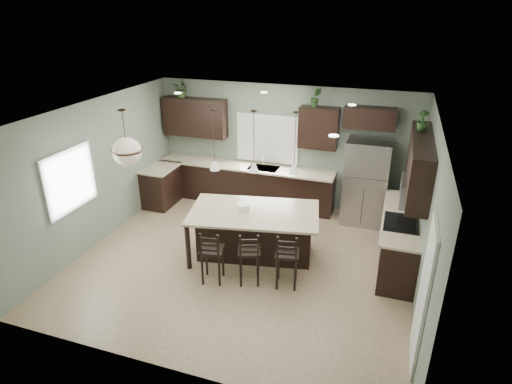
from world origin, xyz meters
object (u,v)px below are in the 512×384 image
object	(u,v)px
bar_stool_center	(249,257)
kitchen_island	(254,234)
serving_dish	(243,207)
bar_stool_right	(287,259)
plant_back_left	(182,89)
refrigerator	(366,182)
bar_stool_left	(212,255)

from	to	relation	value
bar_stool_center	kitchen_island	bearing A→B (deg)	83.71
serving_dish	bar_stool_center	size ratio (longest dim) A/B	0.24
serving_dish	bar_stool_right	distance (m)	1.33
plant_back_left	kitchen_island	bearing A→B (deg)	-42.13
refrigerator	kitchen_island	xyz separation A→B (m)	(-1.81, -2.08, -0.46)
refrigerator	kitchen_island	world-z (taller)	refrigerator
refrigerator	bar_stool_right	bearing A→B (deg)	-109.23
kitchen_island	bar_stool_right	distance (m)	1.11
plant_back_left	refrigerator	bearing A→B (deg)	-2.89
bar_stool_right	refrigerator	bearing A→B (deg)	60.17
kitchen_island	bar_stool_left	bearing A→B (deg)	-122.91
bar_stool_left	bar_stool_right	distance (m)	1.26
bar_stool_left	bar_stool_right	size ratio (longest dim) A/B	0.98
bar_stool_left	plant_back_left	size ratio (longest dim) A/B	2.43
serving_dish	bar_stool_center	bearing A→B (deg)	-63.64
serving_dish	bar_stool_left	xyz separation A→B (m)	(-0.21, -0.97, -0.49)
refrigerator	serving_dish	bearing A→B (deg)	-133.42
bar_stool_left	bar_stool_right	bearing A→B (deg)	2.12
kitchen_island	bar_stool_left	size ratio (longest dim) A/B	2.33
bar_stool_left	plant_back_left	world-z (taller)	plant_back_left
bar_stool_center	plant_back_left	distance (m)	4.67
serving_dish	bar_stool_right	xyz separation A→B (m)	(1.03, -0.69, -0.48)
kitchen_island	refrigerator	bearing A→B (deg)	38.06
plant_back_left	bar_stool_left	bearing A→B (deg)	-57.09
refrigerator	kitchen_island	bearing A→B (deg)	-131.00
serving_dish	kitchen_island	bearing A→B (deg)	10.95
kitchen_island	plant_back_left	size ratio (longest dim) A/B	5.67
serving_dish	bar_stool_center	xyz separation A→B (m)	(0.40, -0.80, -0.49)
bar_stool_left	bar_stool_right	xyz separation A→B (m)	(1.23, 0.27, 0.01)
bar_stool_center	bar_stool_right	world-z (taller)	bar_stool_right
refrigerator	bar_stool_left	distance (m)	3.82
refrigerator	bar_stool_right	size ratio (longest dim) A/B	1.80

